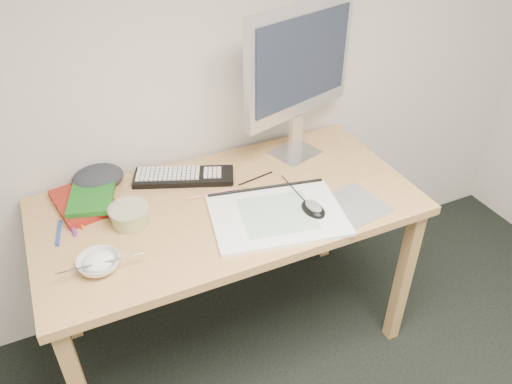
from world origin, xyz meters
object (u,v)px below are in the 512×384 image
(keyboard, at_px, (184,177))
(rice_bowl, at_px, (99,264))
(desk, at_px, (229,220))
(sketchpad, at_px, (277,215))
(monitor, at_px, (299,66))

(keyboard, xyz_separation_m, rice_bowl, (-0.40, -0.37, 0.01))
(keyboard, bearing_deg, rice_bowl, -115.40)
(desk, distance_m, rice_bowl, 0.53)
(sketchpad, xyz_separation_m, rice_bowl, (-0.62, -0.00, 0.01))
(monitor, relative_size, rice_bowl, 4.71)
(monitor, bearing_deg, rice_bowl, -175.47)
(desk, height_order, sketchpad, sketchpad)
(sketchpad, relative_size, rice_bowl, 3.52)
(desk, relative_size, monitor, 2.25)
(keyboard, bearing_deg, monitor, 20.58)
(sketchpad, xyz_separation_m, keyboard, (-0.23, 0.37, 0.00))
(monitor, distance_m, rice_bowl, 1.02)
(desk, xyz_separation_m, rice_bowl, (-0.49, -0.15, 0.10))
(desk, distance_m, keyboard, 0.25)
(desk, height_order, monitor, monitor)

